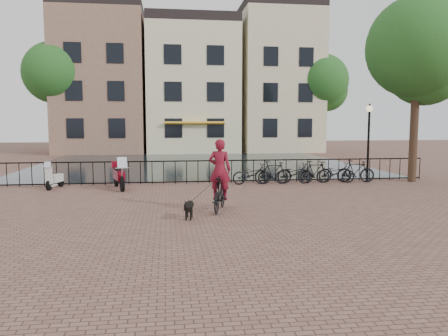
{
  "coord_description": "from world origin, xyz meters",
  "views": [
    {
      "loc": [
        -1.86,
        -11.11,
        2.71
      ],
      "look_at": [
        0.0,
        3.0,
        1.2
      ],
      "focal_mm": 35.0,
      "sensor_mm": 36.0,
      "label": 1
    }
  ],
  "objects": [
    {
      "name": "tree_far_right",
      "position": [
        12.0,
        27.0,
        6.35
      ],
      "size": [
        4.76,
        4.76,
        8.76
      ],
      "color": "black",
      "rests_on": "ground"
    },
    {
      "name": "motorcycle",
      "position": [
        -3.79,
        6.81,
        0.69
      ],
      "size": [
        0.95,
        1.99,
        1.38
      ],
      "rotation": [
        0.0,
        0.0,
        0.27
      ],
      "color": "maroon",
      "rests_on": "ground"
    },
    {
      "name": "parked_bike_2",
      "position": [
        3.7,
        7.4,
        0.45
      ],
      "size": [
        1.72,
        0.61,
        0.9
      ],
      "primitive_type": "imported",
      "rotation": [
        0.0,
        0.0,
        1.58
      ],
      "color": "black",
      "rests_on": "ground"
    },
    {
      "name": "lamp_post",
      "position": [
        7.2,
        7.6,
        2.38
      ],
      "size": [
        0.3,
        0.3,
        3.45
      ],
      "color": "black",
      "rests_on": "ground"
    },
    {
      "name": "ground",
      "position": [
        0.0,
        0.0,
        0.0
      ],
      "size": [
        100.0,
        100.0,
        0.0
      ],
      "primitive_type": "plane",
      "color": "brown",
      "rests_on": "ground"
    },
    {
      "name": "canal_house_mid",
      "position": [
        0.5,
        30.0,
        5.9
      ],
      "size": [
        8.0,
        9.5,
        11.8
      ],
      "color": "beige",
      "rests_on": "ground"
    },
    {
      "name": "canal_house_left",
      "position": [
        -7.5,
        30.0,
        6.4
      ],
      "size": [
        7.5,
        9.0,
        12.8
      ],
      "color": "brown",
      "rests_on": "ground"
    },
    {
      "name": "parked_bike_1",
      "position": [
        2.75,
        7.4,
        0.5
      ],
      "size": [
        1.67,
        0.5,
        1.0
      ],
      "primitive_type": "imported",
      "rotation": [
        0.0,
        0.0,
        1.59
      ],
      "color": "black",
      "rests_on": "ground"
    },
    {
      "name": "parked_bike_3",
      "position": [
        4.65,
        7.4,
        0.5
      ],
      "size": [
        1.72,
        0.73,
        1.0
      ],
      "primitive_type": "imported",
      "rotation": [
        0.0,
        0.0,
        1.73
      ],
      "color": "black",
      "rests_on": "ground"
    },
    {
      "name": "tree_near_right",
      "position": [
        9.2,
        7.3,
        5.97
      ],
      "size": [
        4.48,
        4.48,
        8.24
      ],
      "color": "black",
      "rests_on": "ground"
    },
    {
      "name": "tree_far_left",
      "position": [
        -11.0,
        27.0,
        6.73
      ],
      "size": [
        5.04,
        5.04,
        9.27
      ],
      "color": "black",
      "rests_on": "ground"
    },
    {
      "name": "parked_bike_5",
      "position": [
        6.55,
        7.4,
        0.5
      ],
      "size": [
        1.72,
        0.74,
        1.0
      ],
      "primitive_type": "imported",
      "rotation": [
        0.0,
        0.0,
        1.41
      ],
      "color": "black",
      "rests_on": "ground"
    },
    {
      "name": "canal_house_right",
      "position": [
        8.5,
        30.0,
        6.65
      ],
      "size": [
        7.0,
        9.0,
        13.3
      ],
      "color": "#BFB88E",
      "rests_on": "ground"
    },
    {
      "name": "parked_bike_0",
      "position": [
        1.8,
        7.4,
        0.45
      ],
      "size": [
        1.77,
        0.76,
        0.9
      ],
      "primitive_type": "imported",
      "rotation": [
        0.0,
        0.0,
        1.67
      ],
      "color": "black",
      "rests_on": "ground"
    },
    {
      "name": "cyclist",
      "position": [
        -0.28,
        1.88,
        0.97
      ],
      "size": [
        1.05,
        1.95,
        2.57
      ],
      "rotation": [
        0.0,
        0.0,
        2.85
      ],
      "color": "black",
      "rests_on": "ground"
    },
    {
      "name": "parked_bike_4",
      "position": [
        5.6,
        7.4,
        0.45
      ],
      "size": [
        1.77,
        0.78,
        0.9
      ],
      "primitive_type": "imported",
      "rotation": [
        0.0,
        0.0,
        1.46
      ],
      "color": "black",
      "rests_on": "ground"
    },
    {
      "name": "canal_water",
      "position": [
        0.0,
        17.3,
        0.0
      ],
      "size": [
        20.0,
        20.0,
        0.0
      ],
      "primitive_type": "plane",
      "color": "black",
      "rests_on": "ground"
    },
    {
      "name": "railing",
      "position": [
        0.0,
        8.0,
        0.5
      ],
      "size": [
        20.0,
        0.05,
        1.02
      ],
      "color": "black",
      "rests_on": "ground"
    },
    {
      "name": "dog",
      "position": [
        -1.26,
        0.93,
        0.28
      ],
      "size": [
        0.39,
        0.87,
        0.57
      ],
      "rotation": [
        0.0,
        0.0,
        -0.15
      ],
      "color": "black",
      "rests_on": "ground"
    },
    {
      "name": "scooter",
      "position": [
        -6.39,
        7.27,
        0.58
      ],
      "size": [
        0.65,
        1.31,
        1.17
      ],
      "rotation": [
        0.0,
        0.0,
        -0.24
      ],
      "color": "silver",
      "rests_on": "ground"
    }
  ]
}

